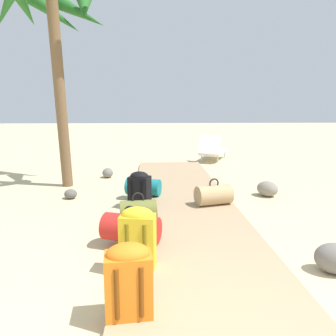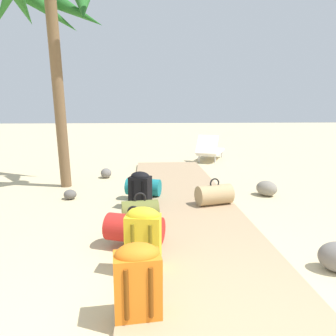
# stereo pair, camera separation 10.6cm
# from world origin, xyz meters

# --- Properties ---
(ground_plane) EXTENTS (60.00, 60.00, 0.00)m
(ground_plane) POSITION_xyz_m (0.00, 3.01, 0.00)
(ground_plane) COLOR #CCB789
(boardwalk) EXTENTS (1.63, 7.51, 0.08)m
(boardwalk) POSITION_xyz_m (0.00, 3.76, 0.04)
(boardwalk) COLOR tan
(boardwalk) RESTS_ON ground
(duffel_bag_tan) EXTENTS (0.62, 0.45, 0.42)m
(duffel_bag_tan) POSITION_xyz_m (0.48, 3.47, 0.24)
(duffel_bag_tan) COLOR tan
(duffel_bag_tan) RESTS_ON boardwalk
(backpack_black) EXTENTS (0.38, 0.33, 0.52)m
(backpack_black) POSITION_xyz_m (-0.68, 3.57, 0.35)
(backpack_black) COLOR black
(backpack_black) RESTS_ON boardwalk
(backpack_orange) EXTENTS (0.36, 0.27, 0.55)m
(backpack_orange) POSITION_xyz_m (-0.66, 0.79, 0.37)
(backpack_orange) COLOR orange
(backpack_orange) RESTS_ON boardwalk
(backpack_yellow) EXTENTS (0.35, 0.25, 0.60)m
(backpack_yellow) POSITION_xyz_m (-0.62, 1.50, 0.39)
(backpack_yellow) COLOR gold
(backpack_yellow) RESTS_ON boardwalk
(duffel_bag_olive) EXTENTS (0.51, 0.36, 0.42)m
(duffel_bag_olive) POSITION_xyz_m (-0.67, 2.70, 0.24)
(duffel_bag_olive) COLOR olive
(duffel_bag_olive) RESTS_ON boardwalk
(duffel_bag_teal) EXTENTS (0.65, 0.45, 0.41)m
(duffel_bag_teal) POSITION_xyz_m (-0.64, 4.08, 0.23)
(duffel_bag_teal) COLOR #197A7F
(duffel_bag_teal) RESTS_ON boardwalk
(duffel_bag_red) EXTENTS (0.71, 0.52, 0.43)m
(duffel_bag_red) POSITION_xyz_m (-0.73, 2.10, 0.24)
(duffel_bag_red) COLOR red
(duffel_bag_red) RESTS_ON boardwalk
(palm_tree_far_left) EXTENTS (2.29, 2.26, 4.07)m
(palm_tree_far_left) POSITION_xyz_m (-2.26, 4.98, 3.25)
(palm_tree_far_left) COLOR brown
(palm_tree_far_left) RESTS_ON ground
(lounge_chair) EXTENTS (1.15, 1.64, 0.81)m
(lounge_chair) POSITION_xyz_m (1.35, 8.19, 0.33)
(lounge_chair) COLOR white
(lounge_chair) RESTS_ON ground
(rock_right_near) EXTENTS (0.49, 0.50, 0.28)m
(rock_right_near) POSITION_xyz_m (1.61, 4.19, 0.14)
(rock_right_near) COLOR gray
(rock_right_near) RESTS_ON ground
(rock_left_mid) EXTENTS (0.32, 0.32, 0.17)m
(rock_left_mid) POSITION_xyz_m (-1.93, 4.20, 0.08)
(rock_left_mid) COLOR #5B5651
(rock_left_mid) RESTS_ON ground
(rock_left_near) EXTENTS (0.25, 0.29, 0.22)m
(rock_left_near) POSITION_xyz_m (-1.51, 5.93, 0.11)
(rock_left_near) COLOR slate
(rock_left_near) RESTS_ON ground
(rock_right_far) EXTENTS (0.46, 0.40, 0.30)m
(rock_right_far) POSITION_xyz_m (1.28, 1.44, 0.15)
(rock_right_far) COLOR slate
(rock_right_far) RESTS_ON ground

